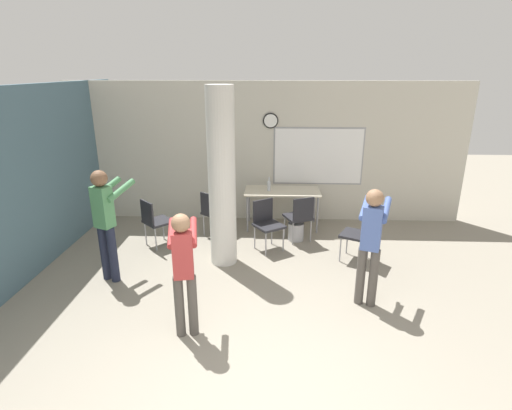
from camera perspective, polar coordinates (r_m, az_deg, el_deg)
name	(u,v)px	position (r m, az deg, el deg)	size (l,w,h in m)	color
ground_plane	(252,406)	(4.20, -0.55, -26.81)	(24.00, 24.00, 0.00)	gray
wall_left_accent	(21,185)	(6.74, -30.55, 2.42)	(0.12, 7.00, 2.80)	slate
wall_back	(266,153)	(8.15, 1.44, 7.48)	(8.00, 0.15, 2.80)	beige
support_pillar	(222,179)	(6.17, -4.89, 3.71)	(0.42, 0.42, 2.80)	silver
folding_table	(282,193)	(7.82, 3.78, 1.69)	(1.46, 0.70, 0.76)	beige
bottle_on_table	(269,186)	(7.74, 1.87, 2.79)	(0.06, 0.06, 0.27)	silver
waste_bin	(296,231)	(7.42, 5.73, -3.77)	(0.29, 0.29, 0.33)	#B2B2B7
chair_table_front	(267,221)	(6.91, 1.55, -2.34)	(0.61, 0.61, 0.87)	#232328
chair_mid_room	(360,232)	(6.67, 14.66, -3.76)	(0.59, 0.59, 0.87)	#232328
chair_table_left	(214,211)	(7.45, -6.01, -0.83)	(0.62, 0.62, 0.87)	#232328
chair_table_right	(300,215)	(7.24, 6.28, -1.43)	(0.58, 0.58, 0.87)	#232328
chair_near_pillar	(155,219)	(7.22, -14.27, -1.99)	(0.62, 0.62, 0.87)	#232328
person_watching_back	(106,217)	(6.11, -20.70, -1.63)	(0.54, 0.68, 1.69)	#1E2338
person_playing_side	(371,238)	(5.33, 16.10, -4.61)	(0.50, 0.67, 1.61)	#514C47
person_playing_front	(184,265)	(4.63, -10.31, -8.49)	(0.41, 0.59, 1.53)	#514C47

